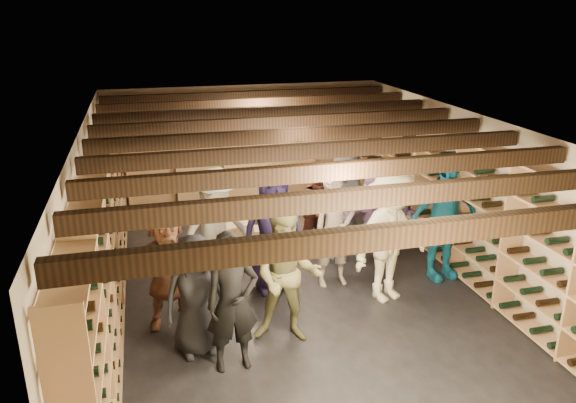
% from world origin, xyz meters
% --- Properties ---
extents(ground, '(8.00, 8.00, 0.00)m').
position_xyz_m(ground, '(0.00, 0.00, 0.00)').
color(ground, black).
rests_on(ground, ground).
extents(walls, '(5.52, 8.02, 2.40)m').
position_xyz_m(walls, '(0.00, 0.00, 1.20)').
color(walls, '#BAAB90').
rests_on(walls, ground).
extents(ceiling, '(5.50, 8.00, 0.01)m').
position_xyz_m(ceiling, '(0.00, 0.00, 2.40)').
color(ceiling, beige).
rests_on(ceiling, walls).
extents(ceiling_joists, '(5.40, 7.12, 0.18)m').
position_xyz_m(ceiling_joists, '(0.00, 0.00, 2.26)').
color(ceiling_joists, black).
rests_on(ceiling_joists, ground).
extents(wine_rack_left, '(0.32, 7.50, 2.15)m').
position_xyz_m(wine_rack_left, '(-2.57, 0.00, 1.08)').
color(wine_rack_left, tan).
rests_on(wine_rack_left, ground).
extents(wine_rack_right, '(0.32, 7.50, 2.15)m').
position_xyz_m(wine_rack_right, '(2.57, 0.00, 1.08)').
color(wine_rack_right, tan).
rests_on(wine_rack_right, ground).
extents(wine_rack_back, '(4.70, 0.30, 2.15)m').
position_xyz_m(wine_rack_back, '(0.00, 3.83, 1.07)').
color(wine_rack_back, tan).
rests_on(wine_rack_back, ground).
extents(crate_stack_left, '(0.54, 0.40, 0.68)m').
position_xyz_m(crate_stack_left, '(0.70, 2.08, 0.34)').
color(crate_stack_left, '#A38356').
rests_on(crate_stack_left, ground).
extents(crate_stack_right, '(0.58, 0.47, 0.51)m').
position_xyz_m(crate_stack_right, '(-0.66, 1.42, 0.26)').
color(crate_stack_right, '#A38356').
rests_on(crate_stack_right, ground).
extents(crate_loose, '(0.55, 0.41, 0.17)m').
position_xyz_m(crate_loose, '(-0.18, 1.96, 0.09)').
color(crate_loose, '#A38356').
rests_on(crate_loose, ground).
extents(person_0, '(0.79, 0.59, 1.48)m').
position_xyz_m(person_0, '(-1.55, -1.24, 0.74)').
color(person_0, black).
rests_on(person_0, ground).
extents(person_1, '(0.62, 0.44, 1.63)m').
position_xyz_m(person_1, '(-1.18, -1.65, 0.81)').
color(person_1, black).
rests_on(person_1, ground).
extents(person_2, '(1.00, 0.88, 1.71)m').
position_xyz_m(person_2, '(-0.46, -1.26, 0.85)').
color(person_2, brown).
rests_on(person_2, ground).
extents(person_3, '(1.36, 1.03, 1.86)m').
position_xyz_m(person_3, '(1.15, -0.64, 0.93)').
color(person_3, beige).
rests_on(person_3, ground).
extents(person_4, '(1.15, 0.58, 1.88)m').
position_xyz_m(person_4, '(2.18, -0.21, 0.94)').
color(person_4, '#146385').
rests_on(person_4, ground).
extents(person_5, '(1.53, 0.69, 1.60)m').
position_xyz_m(person_5, '(-1.82, -0.54, 0.80)').
color(person_5, brown).
rests_on(person_5, ground).
extents(person_6, '(0.90, 0.60, 1.82)m').
position_xyz_m(person_6, '(-0.32, 0.05, 0.91)').
color(person_6, '#201942').
rests_on(person_6, ground).
extents(person_7, '(0.65, 0.45, 1.70)m').
position_xyz_m(person_7, '(0.56, -0.03, 0.85)').
color(person_7, gray).
rests_on(person_7, ground).
extents(person_8, '(0.85, 0.73, 1.52)m').
position_xyz_m(person_8, '(0.70, 1.07, 0.76)').
color(person_8, '#3F1E16').
rests_on(person_8, ground).
extents(person_9, '(1.33, 1.08, 1.80)m').
position_xyz_m(person_9, '(-1.09, 0.28, 0.90)').
color(person_9, beige).
rests_on(person_9, ground).
extents(person_11, '(1.39, 0.47, 1.49)m').
position_xyz_m(person_11, '(1.42, 0.52, 0.75)').
color(person_11, slate).
rests_on(person_11, ground).
extents(person_12, '(0.90, 0.69, 1.65)m').
position_xyz_m(person_12, '(1.20, 1.30, 0.82)').
color(person_12, '#333439').
rests_on(person_12, ground).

